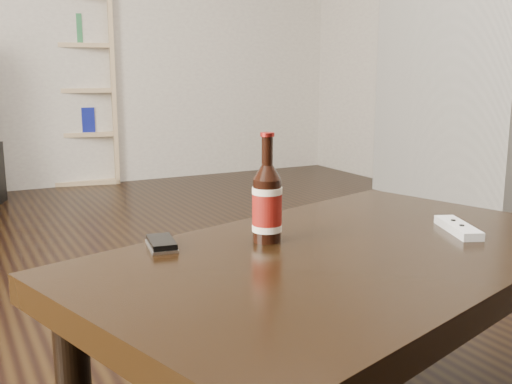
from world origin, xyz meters
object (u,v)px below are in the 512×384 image
coffee_table (345,274)px  beer_bottle (267,204)px  phone (162,244)px  remote (458,228)px  bookshelf (61,86)px

coffee_table → beer_bottle: beer_bottle is taller
phone → remote: 0.75m
bookshelf → beer_bottle: bearing=-81.8°
bookshelf → remote: size_ratio=7.52×
remote → phone: bearing=-174.1°
bookshelf → phone: bookshelf is taller
bookshelf → coffee_table: bearing=-79.8°
remote → beer_bottle: bearing=-174.9°
coffee_table → phone: (-0.37, 0.21, 0.07)m
bookshelf → remote: bookshelf is taller
bookshelf → coffee_table: size_ratio=1.03×
beer_bottle → remote: beer_bottle is taller
beer_bottle → bookshelf: bearing=86.9°
coffee_table → beer_bottle: bearing=133.3°
bookshelf → remote: (0.27, -3.87, -0.28)m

